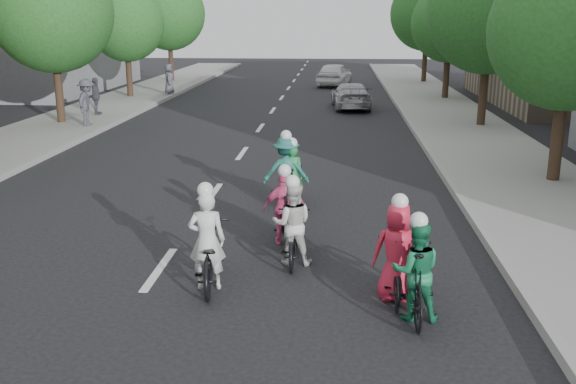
# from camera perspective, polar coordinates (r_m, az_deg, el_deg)

# --- Properties ---
(ground) EXTENTS (120.00, 120.00, 0.00)m
(ground) POSITION_cam_1_polar(r_m,az_deg,el_deg) (11.60, -11.35, -6.74)
(ground) COLOR black
(ground) RESTS_ON ground
(sidewalk_left) EXTENTS (4.00, 80.00, 0.15)m
(sidewalk_left) POSITION_cam_1_polar(r_m,az_deg,el_deg) (23.54, -23.80, 3.65)
(sidewalk_left) COLOR gray
(sidewalk_left) RESTS_ON ground
(curb_left) EXTENTS (0.18, 80.00, 0.18)m
(curb_left) POSITION_cam_1_polar(r_m,az_deg,el_deg) (22.68, -19.44, 3.72)
(curb_left) COLOR #999993
(curb_left) RESTS_ON ground
(sidewalk_right) EXTENTS (4.00, 80.00, 0.15)m
(sidewalk_right) POSITION_cam_1_polar(r_m,az_deg,el_deg) (21.35, 17.69, 3.15)
(sidewalk_right) COLOR gray
(sidewalk_right) RESTS_ON ground
(curb_right) EXTENTS (0.18, 80.00, 0.18)m
(curb_right) POSITION_cam_1_polar(r_m,az_deg,el_deg) (20.98, 12.50, 3.36)
(curb_right) COLOR #999993
(curb_right) RESTS_ON ground
(bldg_sw) EXTENTS (10.00, 14.00, 8.00)m
(bldg_sw) POSITION_cam_1_polar(r_m,az_deg,el_deg) (42.82, -22.73, 13.74)
(bldg_sw) COLOR slate
(bldg_sw) RESTS_ON ground
(tree_l_3) EXTENTS (4.80, 4.80, 6.93)m
(tree_l_3) POSITION_cam_1_polar(r_m,az_deg,el_deg) (27.73, -20.28, 14.83)
(tree_l_3) COLOR black
(tree_l_3) RESTS_ON ground
(tree_l_4) EXTENTS (4.00, 4.00, 5.97)m
(tree_l_4) POSITION_cam_1_polar(r_m,az_deg,el_deg) (36.14, -14.22, 14.30)
(tree_l_4) COLOR black
(tree_l_4) RESTS_ON ground
(tree_l_5) EXTENTS (4.80, 4.80, 6.93)m
(tree_l_5) POSITION_cam_1_polar(r_m,az_deg,el_deg) (44.78, -10.55, 15.31)
(tree_l_5) COLOR black
(tree_l_5) RESTS_ON ground
(tree_r_0) EXTENTS (4.00, 4.00, 5.97)m
(tree_r_0) POSITION_cam_1_polar(r_m,az_deg,el_deg) (17.88, 23.73, 12.98)
(tree_r_0) COLOR black
(tree_r_0) RESTS_ON ground
(tree_r_1) EXTENTS (4.80, 4.80, 6.93)m
(tree_r_1) POSITION_cam_1_polar(r_m,az_deg,el_deg) (26.56, 17.48, 15.09)
(tree_r_1) COLOR black
(tree_r_1) RESTS_ON ground
(tree_r_2) EXTENTS (4.00, 4.00, 5.97)m
(tree_r_2) POSITION_cam_1_polar(r_m,az_deg,el_deg) (35.41, 14.16, 14.30)
(tree_r_2) COLOR black
(tree_r_2) RESTS_ON ground
(tree_r_3) EXTENTS (4.80, 4.80, 6.93)m
(tree_r_3) POSITION_cam_1_polar(r_m,az_deg,el_deg) (44.31, 12.27, 15.23)
(tree_r_3) COLOR black
(tree_r_3) RESTS_ON ground
(cyclist_0) EXTENTS (0.73, 1.67, 1.64)m
(cyclist_0) POSITION_cam_1_polar(r_m,az_deg,el_deg) (11.50, 0.41, -3.56)
(cyclist_0) COLOR black
(cyclist_0) RESTS_ON ground
(cyclist_1) EXTENTS (0.79, 1.67, 1.73)m
(cyclist_1) POSITION_cam_1_polar(r_m,az_deg,el_deg) (10.19, 9.63, -6.19)
(cyclist_1) COLOR black
(cyclist_1) RESTS_ON ground
(cyclist_2) EXTENTS (0.72, 1.83, 1.64)m
(cyclist_2) POSITION_cam_1_polar(r_m,az_deg,el_deg) (9.62, 11.24, -7.39)
(cyclist_2) COLOR black
(cyclist_2) RESTS_ON ground
(cyclist_3) EXTENTS (0.90, 1.75, 1.59)m
(cyclist_3) POSITION_cam_1_polar(r_m,az_deg,el_deg) (12.51, -0.27, -1.91)
(cyclist_3) COLOR black
(cyclist_3) RESTS_ON ground
(cyclist_4) EXTENTS (0.56, 1.59, 1.64)m
(cyclist_4) POSITION_cam_1_polar(r_m,az_deg,el_deg) (14.99, 0.36, 0.90)
(cyclist_4) COLOR black
(cyclist_4) RESTS_ON ground
(cyclist_5) EXTENTS (1.13, 1.72, 1.80)m
(cyclist_5) POSITION_cam_1_polar(r_m,az_deg,el_deg) (14.97, -0.16, 1.39)
(cyclist_5) COLOR black
(cyclist_5) RESTS_ON ground
(cyclist_6) EXTENTS (0.91, 1.96, 1.79)m
(cyclist_6) POSITION_cam_1_polar(r_m,az_deg,el_deg) (10.58, -7.09, -5.34)
(cyclist_6) COLOR black
(cyclist_6) RESTS_ON ground
(follow_car_lead) EXTENTS (2.07, 4.40, 1.24)m
(follow_car_lead) POSITION_cam_1_polar(r_m,az_deg,el_deg) (31.56, 5.61, 8.52)
(follow_car_lead) COLOR #A4A4A8
(follow_car_lead) RESTS_ON ground
(follow_car_trail) EXTENTS (2.56, 4.63, 1.49)m
(follow_car_trail) POSITION_cam_1_polar(r_m,az_deg,el_deg) (42.13, 4.17, 10.40)
(follow_car_trail) COLOR white
(follow_car_trail) RESTS_ON ground
(spectator_0) EXTENTS (0.74, 1.21, 1.83)m
(spectator_0) POSITION_cam_1_polar(r_m,az_deg,el_deg) (26.58, -17.44, 7.60)
(spectator_0) COLOR #454751
(spectator_0) RESTS_ON sidewalk_left
(spectator_1) EXTENTS (0.54, 1.00, 1.62)m
(spectator_1) POSITION_cam_1_polar(r_m,az_deg,el_deg) (29.59, -16.70, 8.17)
(spectator_1) COLOR #4E505B
(spectator_1) RESTS_ON sidewalk_left
(spectator_2) EXTENTS (0.63, 0.87, 1.65)m
(spectator_2) POSITION_cam_1_polar(r_m,az_deg,el_deg) (36.79, -10.53, 9.85)
(spectator_2) COLOR #50505D
(spectator_2) RESTS_ON sidewalk_left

